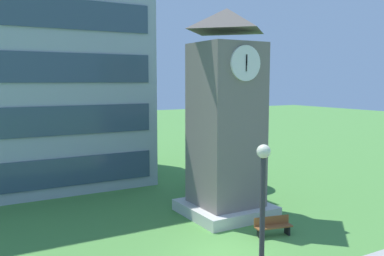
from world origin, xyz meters
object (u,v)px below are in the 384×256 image
park_bench (273,226)px  street_lamp (262,225)px  clock_tower (226,124)px  tree_near_tower (223,131)px

park_bench → street_lamp: (-5.86, -6.27, 3.03)m
park_bench → clock_tower: bearing=92.1°
street_lamp → clock_tower: bearing=60.2°
park_bench → tree_near_tower: size_ratio=0.33×
tree_near_tower → street_lamp: bearing=-120.9°
park_bench → street_lamp: 9.10m
clock_tower → tree_near_tower: size_ratio=1.95×
park_bench → tree_near_tower: (3.26, 8.99, 3.33)m
clock_tower → park_bench: (0.14, -3.74, -4.44)m
park_bench → street_lamp: bearing=-133.1°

